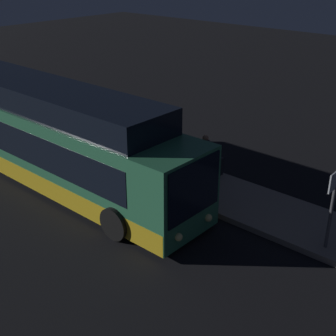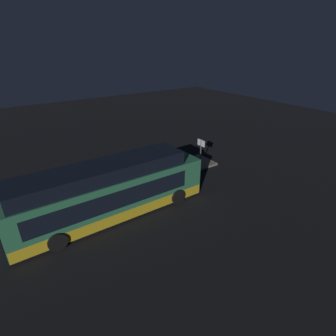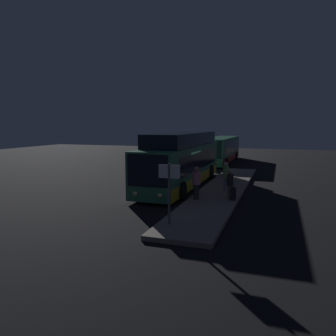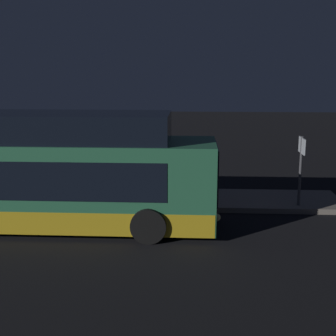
{
  "view_description": "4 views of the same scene",
  "coord_description": "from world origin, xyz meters",
  "px_view_note": "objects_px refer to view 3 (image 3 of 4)",
  "views": [
    {
      "loc": [
        12.32,
        -9.39,
        7.93
      ],
      "look_at": [
        3.64,
        0.46,
        1.86
      ],
      "focal_mm": 50.0,
      "sensor_mm": 36.0,
      "label": 1
    },
    {
      "loc": [
        -6.21,
        -13.78,
        10.09
      ],
      "look_at": [
        3.64,
        0.46,
        1.86
      ],
      "focal_mm": 28.0,
      "sensor_mm": 36.0,
      "label": 2
    },
    {
      "loc": [
        20.58,
        6.3,
        4.22
      ],
      "look_at": [
        3.64,
        0.46,
        1.86
      ],
      "focal_mm": 35.0,
      "sensor_mm": 36.0,
      "label": 3
    },
    {
      "loc": [
        4.45,
        -14.32,
        5.06
      ],
      "look_at": [
        3.64,
        0.46,
        1.86
      ],
      "focal_mm": 50.0,
      "sensor_mm": 36.0,
      "label": 4
    }
  ],
  "objects_px": {
    "bus_second": "(221,150)",
    "passenger_waiting": "(230,183)",
    "suitcase": "(233,194)",
    "passenger_boarding": "(226,175)",
    "sign_post": "(169,184)",
    "passenger_with_bags": "(196,182)",
    "bus_lead": "(182,162)"
  },
  "relations": [
    {
      "from": "passenger_waiting",
      "to": "suitcase",
      "type": "height_order",
      "value": "passenger_waiting"
    },
    {
      "from": "bus_lead",
      "to": "passenger_boarding",
      "type": "relative_size",
      "value": 7.05
    },
    {
      "from": "bus_second",
      "to": "passenger_boarding",
      "type": "xyz_separation_m",
      "value": [
        17.39,
        3.34,
        -0.23
      ]
    },
    {
      "from": "suitcase",
      "to": "passenger_waiting",
      "type": "bearing_deg",
      "value": -149.12
    },
    {
      "from": "passenger_with_bags",
      "to": "suitcase",
      "type": "xyz_separation_m",
      "value": [
        -0.51,
        1.93,
        -0.61
      ]
    },
    {
      "from": "bus_lead",
      "to": "passenger_waiting",
      "type": "xyz_separation_m",
      "value": [
        3.76,
        3.87,
        -0.61
      ]
    },
    {
      "from": "passenger_waiting",
      "to": "suitcase",
      "type": "distance_m",
      "value": 0.7
    },
    {
      "from": "passenger_waiting",
      "to": "passenger_with_bags",
      "type": "xyz_separation_m",
      "value": [
        0.92,
        -1.68,
        0.11
      ]
    },
    {
      "from": "passenger_boarding",
      "to": "sign_post",
      "type": "distance_m",
      "value": 7.71
    },
    {
      "from": "passenger_waiting",
      "to": "suitcase",
      "type": "xyz_separation_m",
      "value": [
        0.42,
        0.25,
        -0.5
      ]
    },
    {
      "from": "passenger_waiting",
      "to": "bus_second",
      "type": "bearing_deg",
      "value": 178.94
    },
    {
      "from": "passenger_boarding",
      "to": "passenger_waiting",
      "type": "height_order",
      "value": "passenger_boarding"
    },
    {
      "from": "bus_lead",
      "to": "suitcase",
      "type": "distance_m",
      "value": 5.97
    },
    {
      "from": "sign_post",
      "to": "bus_lead",
      "type": "bearing_deg",
      "value": -166.56
    },
    {
      "from": "passenger_boarding",
      "to": "passenger_with_bags",
      "type": "relative_size",
      "value": 0.99
    },
    {
      "from": "bus_second",
      "to": "passenger_waiting",
      "type": "xyz_separation_m",
      "value": [
        19.35,
        3.87,
        -0.35
      ]
    },
    {
      "from": "bus_lead",
      "to": "sign_post",
      "type": "relative_size",
      "value": 5.01
    },
    {
      "from": "passenger_with_bags",
      "to": "sign_post",
      "type": "xyz_separation_m",
      "value": [
        4.72,
        0.05,
        0.7
      ]
    },
    {
      "from": "bus_second",
      "to": "passenger_waiting",
      "type": "bearing_deg",
      "value": 11.32
    },
    {
      "from": "bus_lead",
      "to": "suitcase",
      "type": "height_order",
      "value": "bus_lead"
    },
    {
      "from": "bus_second",
      "to": "passenger_with_bags",
      "type": "height_order",
      "value": "bus_second"
    },
    {
      "from": "passenger_waiting",
      "to": "sign_post",
      "type": "height_order",
      "value": "sign_post"
    },
    {
      "from": "suitcase",
      "to": "sign_post",
      "type": "distance_m",
      "value": 5.7
    },
    {
      "from": "bus_lead",
      "to": "passenger_waiting",
      "type": "height_order",
      "value": "bus_lead"
    },
    {
      "from": "bus_lead",
      "to": "suitcase",
      "type": "xyz_separation_m",
      "value": [
        4.18,
        4.12,
        -1.11
      ]
    },
    {
      "from": "passenger_waiting",
      "to": "passenger_with_bags",
      "type": "bearing_deg",
      "value": -73.49
    },
    {
      "from": "passenger_boarding",
      "to": "suitcase",
      "type": "relative_size",
      "value": 1.89
    },
    {
      "from": "passenger_waiting",
      "to": "bus_lead",
      "type": "bearing_deg",
      "value": -146.51
    },
    {
      "from": "passenger_boarding",
      "to": "passenger_with_bags",
      "type": "bearing_deg",
      "value": 0.34
    },
    {
      "from": "bus_second",
      "to": "passenger_with_bags",
      "type": "distance_m",
      "value": 20.4
    },
    {
      "from": "passenger_with_bags",
      "to": "suitcase",
      "type": "height_order",
      "value": "passenger_with_bags"
    },
    {
      "from": "bus_second",
      "to": "passenger_with_bags",
      "type": "bearing_deg",
      "value": 6.19
    }
  ]
}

